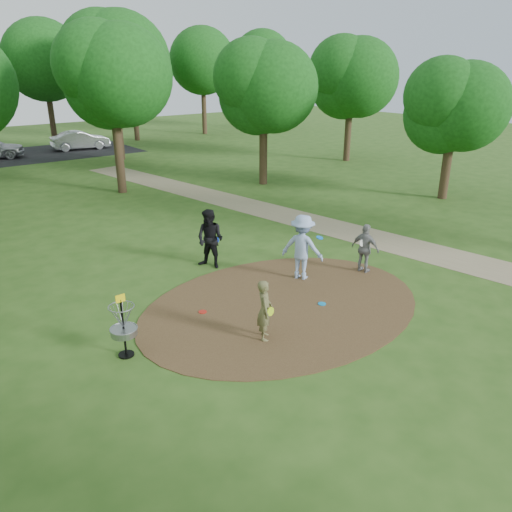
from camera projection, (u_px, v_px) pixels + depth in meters
ground at (283, 305)px, 13.83m from camera, size 100.00×100.00×0.00m
dirt_clearing at (283, 305)px, 13.83m from camera, size 8.40×8.40×0.02m
footpath at (377, 239)px, 19.04m from camera, size 7.55×39.89×0.01m
parking_lot at (38, 154)px, 36.98m from camera, size 14.00×8.00×0.01m
player_observer_with_disc at (265, 310)px, 11.89m from camera, size 0.63×0.67×1.53m
player_throwing_with_disc at (302, 247)px, 15.22m from camera, size 1.49×1.52×2.04m
player_walking_with_disc at (210, 239)px, 16.09m from camera, size 1.08×1.17×1.94m
player_waiting_with_disc at (365, 249)px, 15.76m from camera, size 0.59×1.00×1.60m
disc_ground_blue at (322, 304)px, 13.85m from camera, size 0.22×0.22×0.02m
disc_ground_red at (203, 312)px, 13.40m from camera, size 0.22×0.22×0.02m
car_right at (80, 140)px, 38.61m from camera, size 4.48×2.04×1.43m
disc_golf_basket at (123, 322)px, 11.14m from camera, size 0.63×0.63×1.54m
tree_ring at (146, 92)px, 19.65m from camera, size 37.06×46.04×9.41m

